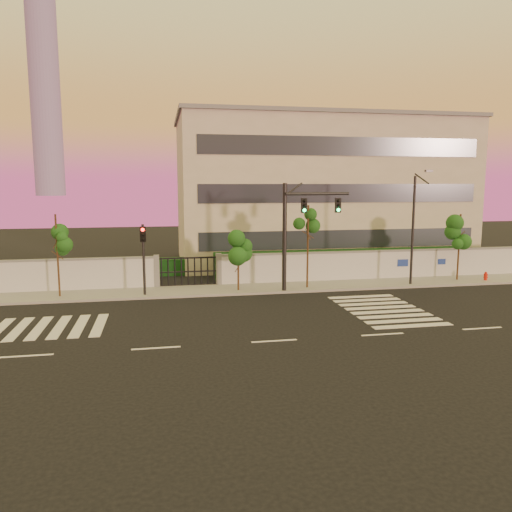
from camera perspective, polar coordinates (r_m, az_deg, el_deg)
The scene contains 15 objects.
ground at distance 21.81m, azimuth 2.09°, elevation -9.69°, with size 120.00×120.00×0.00m, color black.
sidewalk at distance 31.77m, azimuth -2.16°, elevation -3.81°, with size 60.00×3.00×0.15m, color gray.
perimeter_wall at distance 33.05m, azimuth -2.39°, elevation -1.58°, with size 60.00×0.36×2.20m.
hedge_row at distance 35.92m, azimuth -1.36°, elevation -1.19°, with size 41.00×4.25×1.80m.
institutional_building at distance 44.36m, azimuth 7.15°, elevation 7.48°, with size 24.40×12.40×12.25m.
distant_skyscraper at distance 311.15m, azimuth -23.03°, elevation 17.88°, with size 16.00×16.00×118.00m.
road_markings at distance 25.08m, azimuth -3.40°, elevation -7.27°, with size 57.00×7.62×0.02m.
street_tree_c at distance 31.15m, azimuth -21.80°, elevation 2.04°, with size 1.34×1.07×4.98m.
street_tree_d at distance 30.77m, azimuth -2.02°, elevation 0.91°, with size 1.43×1.14×3.78m.
street_tree_e at distance 31.61m, azimuth 5.99°, elevation 3.21°, with size 1.44×1.15×5.39m.
street_tree_f at distance 36.80m, azimuth 22.27°, elevation 2.54°, with size 1.50×1.19×4.68m.
traffic_signal_main at distance 30.73m, azimuth 4.84°, elevation 3.67°, with size 4.27×0.55×6.76m.
traffic_signal_secondary at distance 30.17m, azimuth -12.74°, elevation 0.54°, with size 0.34×0.33×4.36m.
streetlight_east at distance 33.93m, azimuth 17.63°, elevation 3.43°, with size 0.45×1.82×7.56m.
fire_hydrant at distance 37.73m, azimuth 24.76°, elevation -2.20°, with size 0.29×0.27×0.73m.
Camera 1 is at (-4.68, -20.21, 6.73)m, focal length 35.00 mm.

